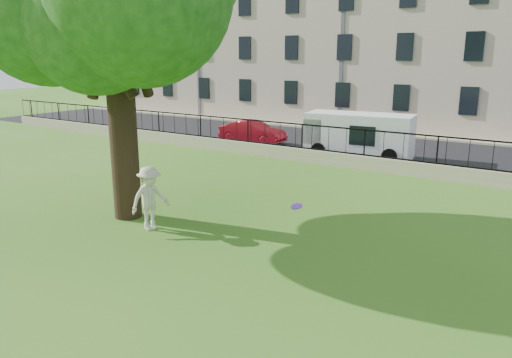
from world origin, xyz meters
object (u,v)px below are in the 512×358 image
Objects in this scene: man at (150,198)px; red_sedan at (252,132)px; frisbee at (296,206)px; white_van at (359,135)px.

red_sedan is (-5.49, 13.14, -0.29)m from man.
frisbee is 13.30m from white_van.
man is 0.49× the size of red_sedan.
white_van is at bearing 106.43° from frisbee.
white_van is (0.85, 12.82, 0.13)m from man.
frisbee is 0.07× the size of red_sedan.
frisbee is 16.54m from red_sedan.
white_van reaches higher than man.
frisbee is 0.05× the size of white_van.
red_sedan is 0.75× the size of white_van.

